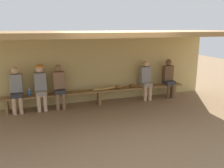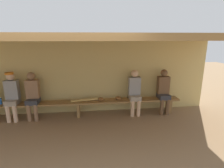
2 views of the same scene
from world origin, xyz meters
name	(u,v)px [view 1 (image 1 of 2)]	position (x,y,z in m)	size (l,w,h in m)	color
ground_plane	(114,121)	(0.00, 0.00, 0.00)	(24.00, 24.00, 0.00)	#8C6D4C
back_wall	(95,68)	(0.00, 2.00, 1.10)	(8.00, 0.20, 2.20)	tan
dugout_roof	(106,34)	(0.00, 0.70, 2.26)	(8.00, 2.80, 0.12)	olive
bench	(99,92)	(0.00, 1.55, 0.39)	(6.00, 0.36, 0.46)	olive
player_middle	(59,85)	(-1.23, 1.55, 0.73)	(0.34, 0.42, 1.34)	#333338
player_leftmost	(16,88)	(-2.45, 1.55, 0.73)	(0.34, 0.42, 1.34)	#333338
player_in_blue	(146,78)	(1.66, 1.55, 0.73)	(0.34, 0.42, 1.34)	gray
player_rightmost	(41,86)	(-1.78, 1.55, 0.75)	(0.34, 0.42, 1.34)	gray
player_with_sunglasses	(169,77)	(2.55, 1.55, 0.73)	(0.34, 0.42, 1.34)	#333338
water_bottle_clear	(29,93)	(-2.11, 1.57, 0.56)	(0.07, 0.07, 0.21)	blue
baseball_glove_tan	(132,86)	(1.18, 1.58, 0.51)	(0.24, 0.17, 0.09)	brown
baseball_glove_dark_brown	(118,87)	(0.65, 1.56, 0.51)	(0.24, 0.17, 0.09)	brown
baseball_bat	(105,88)	(0.22, 1.55, 0.49)	(0.07, 0.07, 0.86)	tan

